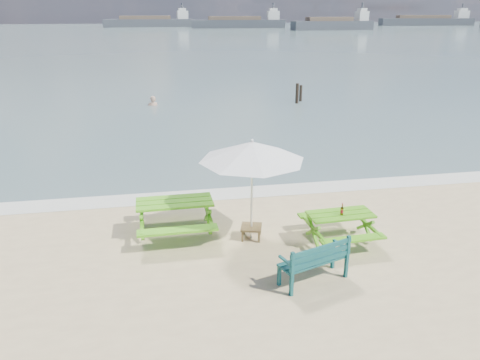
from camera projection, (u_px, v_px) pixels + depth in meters
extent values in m
plane|color=slate|center=(162.00, 36.00, 87.78)|extent=(300.00, 300.00, 0.00)
cube|color=silver|center=(233.00, 193.00, 13.56)|extent=(22.00, 0.90, 0.01)
cube|color=#54AF1A|center=(175.00, 202.00, 10.87)|extent=(1.78, 0.86, 0.06)
cube|color=#54AF1A|center=(173.00, 202.00, 11.75)|extent=(1.77, 0.34, 0.06)
cube|color=#54AF1A|center=(178.00, 230.00, 10.22)|extent=(1.77, 0.34, 0.06)
cube|color=#54AF1A|center=(175.00, 219.00, 11.02)|extent=(1.67, 1.02, 0.75)
cube|color=#4C9D17|center=(341.00, 214.00, 10.55)|extent=(1.50, 0.76, 0.05)
cube|color=#4C9D17|center=(328.00, 213.00, 11.27)|extent=(1.48, 0.33, 0.05)
cube|color=#4C9D17|center=(353.00, 239.00, 10.01)|extent=(1.48, 0.33, 0.05)
cube|color=#4C9D17|center=(339.00, 229.00, 10.68)|extent=(1.42, 0.89, 0.63)
cube|color=#104344|center=(313.00, 260.00, 9.08)|extent=(1.49, 0.87, 0.04)
cube|color=#104344|center=(321.00, 254.00, 8.81)|extent=(1.36, 0.50, 0.37)
cube|color=#104344|center=(313.00, 270.00, 9.16)|extent=(1.41, 0.89, 0.45)
cube|color=brown|center=(251.00, 227.00, 10.83)|extent=(0.58, 0.58, 0.05)
cube|color=brown|center=(251.00, 233.00, 10.89)|extent=(0.51, 0.51, 0.26)
cylinder|color=silver|center=(252.00, 193.00, 10.54)|extent=(0.05, 0.05, 2.27)
cone|color=white|center=(252.00, 151.00, 10.20)|extent=(2.92, 2.92, 0.42)
cylinder|color=#905B15|center=(342.00, 211.00, 10.45)|extent=(0.07, 0.07, 0.16)
cylinder|color=#905B15|center=(342.00, 205.00, 10.40)|extent=(0.03, 0.03, 0.08)
cylinder|color=#AC1326|center=(342.00, 211.00, 10.45)|extent=(0.07, 0.07, 0.06)
imported|color=tan|center=(153.00, 112.00, 25.95)|extent=(0.64, 0.43, 1.74)
cylinder|color=black|center=(297.00, 95.00, 26.20)|extent=(0.18, 0.18, 1.32)
cylinder|color=black|center=(301.00, 95.00, 26.86)|extent=(0.16, 0.16, 1.12)
cube|color=#3A3E45|center=(332.00, 26.00, 113.42)|extent=(20.28, 5.25, 2.20)
cube|color=silver|center=(362.00, 16.00, 114.37)|extent=(2.59, 3.15, 2.20)
cube|color=#3A3E45|center=(238.00, 24.00, 124.35)|extent=(24.95, 5.88, 2.20)
cube|color=silver|center=(273.00, 15.00, 124.50)|extent=(3.19, 3.22, 2.20)
cube|color=#3A3E45|center=(149.00, 23.00, 131.37)|extent=(25.30, 5.74, 2.20)
cube|color=silver|center=(182.00, 15.00, 132.81)|extent=(3.21, 3.20, 2.20)
cube|color=#3A3E45|center=(426.00, 22.00, 142.35)|extent=(28.87, 6.82, 2.20)
cube|color=silver|center=(462.00, 14.00, 142.41)|extent=(3.71, 3.33, 2.20)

